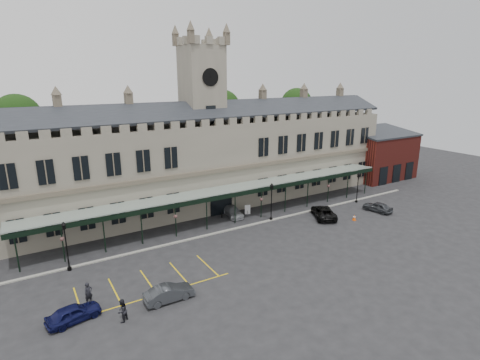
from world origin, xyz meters
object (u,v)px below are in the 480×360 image
car_van (324,212)px  person_b (122,311)px  lamp_post_left (66,242)px  clock_tower (203,114)px  lamp_post_mid (271,198)px  person_a (89,293)px  traffic_cone (354,218)px  car_taxi (233,211)px  car_left_a (74,313)px  car_left_b (169,293)px  sign_board (248,210)px  station_building (204,161)px  car_right_a (378,207)px  lamp_post_right (358,185)px

car_van → person_b: bearing=44.3°
lamp_post_left → car_van: (30.90, -2.25, -2.26)m
clock_tower → lamp_post_mid: size_ratio=4.90×
person_a → traffic_cone: bearing=-18.6°
car_taxi → traffic_cone: bearing=-28.7°
car_left_a → clock_tower: bearing=-57.9°
car_left_b → person_b: size_ratio=2.23×
clock_tower → traffic_cone: bearing=-49.3°
lamp_post_left → car_left_b: size_ratio=1.21×
sign_board → person_a: size_ratio=0.69×
sign_board → car_left_b: 21.43m
station_building → person_b: station_building is taller
sign_board → car_right_a: car_right_a is taller
lamp_post_right → car_taxi: lamp_post_right is taller
clock_tower → person_b: bearing=-129.0°
car_van → car_left_b: bearing=45.1°
clock_tower → car_van: bearing=-50.0°
station_building → car_van: size_ratio=11.25×
car_left_a → car_taxi: (21.63, 13.13, -0.05)m
car_left_b → person_b: 4.15m
sign_board → person_a: 24.70m
car_taxi → car_van: car_van is taller
sign_board → car_left_a: bearing=-133.6°
lamp_post_left → sign_board: lamp_post_left is taller
lamp_post_right → car_van: (-8.57, -2.07, -1.98)m
sign_board → person_b: 25.15m
station_building → lamp_post_right: size_ratio=13.05×
lamp_post_left → lamp_post_right: bearing=-0.3°
station_building → person_b: bearing=-129.1°
sign_board → traffic_cone: bearing=-21.9°
person_b → clock_tower: bearing=-168.5°
clock_tower → car_left_b: 27.61m
lamp_post_right → traffic_cone: size_ratio=6.12×
sign_board → person_a: bearing=-135.8°
person_a → station_building: bearing=21.0°
traffic_cone → car_van: car_van is taller
lamp_post_right → car_taxi: (-18.61, 4.66, -2.09)m
car_taxi → car_van: (10.04, -6.73, 0.10)m
lamp_post_mid → person_a: size_ratio=2.69×
lamp_post_mid → lamp_post_left: bearing=-178.8°
car_left_a → person_a: bearing=-48.6°
lamp_post_left → car_right_a: 39.18m
lamp_post_right → car_left_a: lamp_post_right is taller
lamp_post_left → sign_board: 23.37m
lamp_post_right → sign_board: size_ratio=3.52×
car_taxi → car_right_a: (18.00, -8.95, 0.05)m
traffic_cone → lamp_post_right: bearing=40.1°
clock_tower → car_van: size_ratio=4.65×
lamp_post_mid → person_b: bearing=-153.1°
lamp_post_left → lamp_post_mid: size_ratio=1.00×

